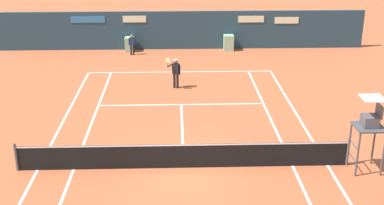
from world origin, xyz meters
name	(u,v)px	position (x,y,z in m)	size (l,w,h in m)	color
ground_plane	(184,160)	(0.00, 0.58, 0.00)	(80.00, 80.00, 0.01)	#B25633
tennis_net	(184,155)	(0.00, 0.00, 0.51)	(12.10, 0.10, 1.07)	#4C4C51
sponsor_back_wall	(179,31)	(0.02, 16.97, 1.24)	(25.00, 1.02, 2.56)	#233D4C
umpire_chair	(370,124)	(6.52, -0.36, 1.81)	(1.00, 1.00, 2.78)	#47474C
player_on_baseline	(175,71)	(-0.26, 8.85, 0.95)	(0.80, 0.64, 1.80)	black
ball_kid_right_post	(132,43)	(-3.06, 15.52, 0.78)	(0.45, 0.21, 1.35)	black
tennis_ball_mid_court	(263,98)	(4.07, 7.10, 0.03)	(0.07, 0.07, 0.07)	#CCE033
tennis_ball_by_sideline	(62,150)	(-4.75, 1.54, 0.03)	(0.07, 0.07, 0.07)	#CCE033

